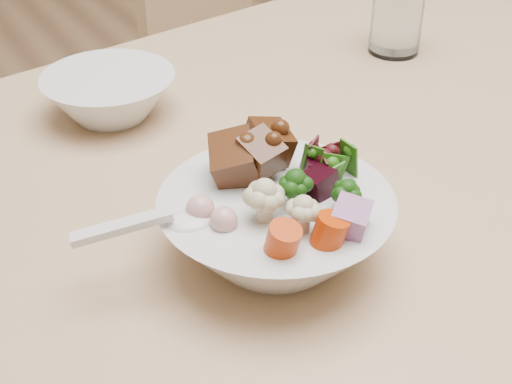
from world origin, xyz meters
TOP-DOWN VIEW (x-y plane):
  - dining_table at (0.02, -0.04)m, footprint 1.79×1.17m
  - chair_far at (0.06, 0.70)m, footprint 0.50×0.50m
  - food_bowl at (-0.39, -0.18)m, footprint 0.22×0.22m
  - soup_spoon at (-0.49, -0.17)m, footprint 0.13×0.06m
  - water_glass at (0.02, 0.14)m, footprint 0.08×0.08m
  - side_bowl at (-0.43, 0.16)m, footprint 0.17×0.17m

SIDE VIEW (x-z plane):
  - chair_far at x=0.06m, z-range 0.05..0.87m
  - dining_table at x=0.02m, z-range 0.31..1.09m
  - side_bowl at x=-0.43m, z-range 0.78..0.84m
  - food_bowl at x=-0.39m, z-range 0.76..0.88m
  - water_glass at x=0.02m, z-range 0.78..0.91m
  - soup_spoon at x=-0.49m, z-range 0.83..0.86m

